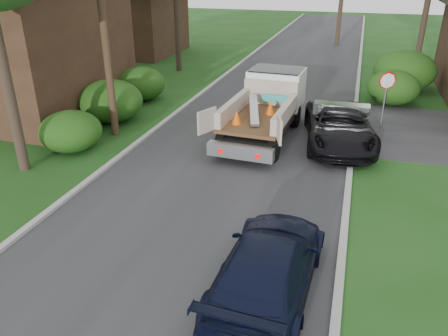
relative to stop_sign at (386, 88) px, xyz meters
name	(u,v)px	position (x,y,z in m)	size (l,w,h in m)	color
ground	(198,212)	(-5.20, -9.00, -1.78)	(120.00, 120.00, 0.00)	#183F12
road	(268,111)	(-5.20, 1.00, -1.77)	(8.00, 90.00, 0.02)	#28282B
curb_left	(189,103)	(-9.30, 1.00, -1.72)	(0.20, 90.00, 0.12)	#9E9E99
curb_right	(355,118)	(-1.10, 1.00, -1.72)	(0.20, 90.00, 0.12)	#9E9E99
stop_sign	(386,88)	(0.00, 0.00, 0.00)	(0.71, 0.32, 2.48)	slate
utility_pole	(101,4)	(-10.68, -4.02, 3.40)	(2.42, 1.25, 10.00)	#382619
house_left_near	(2,18)	(-17.20, -2.00, 2.50)	(9.72, 8.64, 8.40)	#382016
house_left_far	(130,13)	(-18.70, 13.00, 1.27)	(7.56, 7.56, 6.00)	#382016
hedge_left_a	(71,131)	(-11.40, -6.00, -1.01)	(2.34, 2.34, 1.53)	#134610
hedge_left_b	(111,101)	(-11.70, -2.50, -0.84)	(2.86, 2.86, 1.87)	#134610
hedge_left_c	(140,84)	(-12.00, 1.00, -0.93)	(2.60, 2.60, 1.70)	#134610
hedge_right_a	(393,88)	(0.60, 4.00, -0.93)	(2.60, 2.60, 1.70)	#134610
hedge_right_b	(405,71)	(1.30, 7.00, -0.67)	(3.38, 3.38, 2.21)	#134610
flatbed_truck	(269,101)	(-4.64, -1.67, -0.46)	(2.99, 6.49, 2.41)	black
black_pickup	(339,126)	(-1.68, -2.41, -1.02)	(2.50, 5.43, 1.51)	black
navy_suv	(268,266)	(-2.60, -11.75, -1.08)	(1.95, 4.78, 1.39)	black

